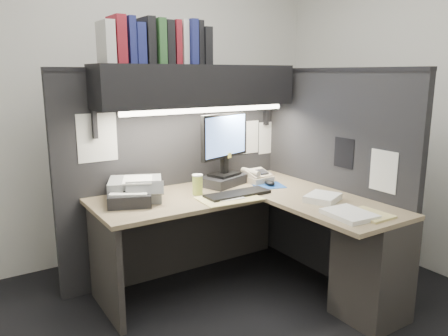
{
  "coord_description": "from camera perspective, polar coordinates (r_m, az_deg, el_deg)",
  "views": [
    {
      "loc": [
        -1.49,
        -2.12,
        1.59
      ],
      "look_at": [
        0.2,
        0.51,
        0.91
      ],
      "focal_mm": 35.0,
      "sensor_mm": 36.0,
      "label": 1
    }
  ],
  "objects": [
    {
      "name": "open_folder",
      "position": [
        3.05,
        0.68,
        -4.0
      ],
      "size": [
        0.44,
        0.31,
        0.01
      ],
      "primitive_type": "cube",
      "rotation": [
        0.0,
        0.0,
        -0.07
      ],
      "color": "#CEBF74",
      "rests_on": "desk"
    },
    {
      "name": "notebook_stack",
      "position": [
        2.98,
        -12.22,
        -3.95
      ],
      "size": [
        0.34,
        0.32,
        0.08
      ],
      "primitive_type": "cube",
      "rotation": [
        0.0,
        0.0,
        -0.37
      ],
      "color": "black",
      "rests_on": "desk"
    },
    {
      "name": "pinned_papers",
      "position": [
        3.33,
        2.69,
        3.02
      ],
      "size": [
        1.76,
        1.31,
        0.51
      ],
      "color": "white",
      "rests_on": "partition_back"
    },
    {
      "name": "wall_back",
      "position": [
        3.92,
        -10.5,
        8.58
      ],
      "size": [
        3.5,
        0.04,
        2.7
      ],
      "primitive_type": "cube",
      "color": "silver",
      "rests_on": "floor"
    },
    {
      "name": "floor",
      "position": [
        3.04,
        2.09,
        -19.29
      ],
      "size": [
        3.5,
        3.5,
        0.0
      ],
      "primitive_type": "plane",
      "color": "black",
      "rests_on": "ground"
    },
    {
      "name": "desk",
      "position": [
        3.07,
        8.81,
        -9.78
      ],
      "size": [
        1.7,
        1.53,
        0.73
      ],
      "color": "#988761",
      "rests_on": "floor"
    },
    {
      "name": "partition_right",
      "position": [
        3.46,
        13.9,
        -1.27
      ],
      "size": [
        0.06,
        1.5,
        1.6
      ],
      "primitive_type": "cube",
      "color": "black",
      "rests_on": "floor"
    },
    {
      "name": "keyboard",
      "position": [
        3.13,
        1.77,
        -3.42
      ],
      "size": [
        0.49,
        0.16,
        0.02
      ],
      "primitive_type": "cube",
      "rotation": [
        0.0,
        0.0,
        -0.0
      ],
      "color": "black",
      "rests_on": "desk"
    },
    {
      "name": "manila_stack",
      "position": [
        2.85,
        18.42,
        -5.78
      ],
      "size": [
        0.2,
        0.26,
        0.01
      ],
      "primitive_type": "cube",
      "rotation": [
        0.0,
        0.0,
        0.01
      ],
      "color": "#CEBF74",
      "rests_on": "desk"
    },
    {
      "name": "task_light_tube",
      "position": [
        3.18,
        -2.18,
        7.59
      ],
      "size": [
        1.32,
        0.04,
        0.04
      ],
      "primitive_type": "cylinder",
      "rotation": [
        0.0,
        1.57,
        0.0
      ],
      "color": "white",
      "rests_on": "overhead_shelf"
    },
    {
      "name": "coffee_cup",
      "position": [
        3.15,
        -3.48,
        -2.26
      ],
      "size": [
        0.08,
        0.08,
        0.14
      ],
      "primitive_type": "cylinder",
      "rotation": [
        0.0,
        0.0,
        -0.13
      ],
      "color": "#CEC152",
      "rests_on": "desk"
    },
    {
      "name": "mousepad",
      "position": [
        3.43,
        5.81,
        -2.28
      ],
      "size": [
        0.28,
        0.27,
        0.0
      ],
      "primitive_type": "cube",
      "rotation": [
        0.0,
        0.0,
        -0.29
      ],
      "color": "navy",
      "rests_on": "desk"
    },
    {
      "name": "wall_right",
      "position": [
        3.87,
        24.24,
        7.67
      ],
      "size": [
        0.04,
        3.0,
        2.7
      ],
      "primitive_type": "cube",
      "color": "silver",
      "rests_on": "floor"
    },
    {
      "name": "monitor",
      "position": [
        3.4,
        0.08,
        1.48
      ],
      "size": [
        0.5,
        0.34,
        0.56
      ],
      "rotation": [
        0.0,
        0.0,
        0.33
      ],
      "color": "black",
      "rests_on": "desk"
    },
    {
      "name": "mouse",
      "position": [
        3.42,
        5.99,
        -1.95
      ],
      "size": [
        0.06,
        0.1,
        0.04
      ],
      "primitive_type": "ellipsoid",
      "rotation": [
        0.0,
        0.0,
        -0.01
      ],
      "color": "black",
      "rests_on": "mousepad"
    },
    {
      "name": "partition_back",
      "position": [
        3.49,
        -6.13,
        -0.85
      ],
      "size": [
        1.9,
        0.06,
        1.6
      ],
      "primitive_type": "cube",
      "color": "black",
      "rests_on": "floor"
    },
    {
      "name": "telephone",
      "position": [
        3.54,
        4.34,
        -1.15
      ],
      "size": [
        0.21,
        0.22,
        0.08
      ],
      "primitive_type": "cube",
      "rotation": [
        0.0,
        0.0,
        0.06
      ],
      "color": "beige",
      "rests_on": "desk"
    },
    {
      "name": "paper_stack_b",
      "position": [
        2.79,
        16.05,
        -5.83
      ],
      "size": [
        0.26,
        0.31,
        0.03
      ],
      "primitive_type": "cube",
      "rotation": [
        0.0,
        0.0,
        -0.07
      ],
      "color": "white",
      "rests_on": "desk"
    },
    {
      "name": "printer",
      "position": [
        3.1,
        -11.47,
        -2.73
      ],
      "size": [
        0.45,
        0.42,
        0.14
      ],
      "primitive_type": "cube",
      "rotation": [
        0.0,
        0.0,
        -0.42
      ],
      "color": "gray",
      "rests_on": "desk"
    },
    {
      "name": "paper_stack_a",
      "position": [
        3.08,
        12.77,
        -3.82
      ],
      "size": [
        0.29,
        0.28,
        0.05
      ],
      "primitive_type": "cube",
      "rotation": [
        0.0,
        0.0,
        0.42
      ],
      "color": "white",
      "rests_on": "desk"
    },
    {
      "name": "binder_row",
      "position": [
        3.16,
        -8.83,
        15.89
      ],
      "size": [
        0.78,
        0.25,
        0.31
      ],
      "color": "silver",
      "rests_on": "overhead_shelf"
    },
    {
      "name": "overhead_shelf",
      "position": [
        3.29,
        -3.47,
        10.7
      ],
      "size": [
        1.55,
        0.34,
        0.3
      ],
      "primitive_type": "cube",
      "color": "black",
      "rests_on": "partition_back"
    }
  ]
}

